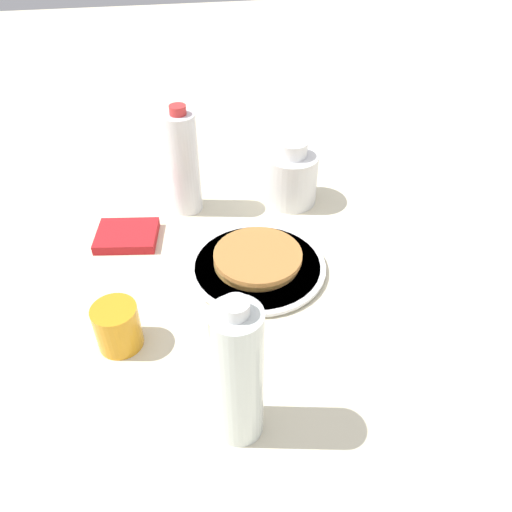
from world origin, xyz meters
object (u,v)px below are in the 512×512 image
water_bottle_mid (238,375)px  plate (256,266)px  cream_jug (291,176)px  water_bottle_near (183,163)px  pancake_stack (257,257)px  juice_glass (118,327)px

water_bottle_mid → plate: bearing=-103.4°
cream_jug → water_bottle_mid: bearing=70.5°
plate → water_bottle_mid: bearing=76.6°
water_bottle_near → water_bottle_mid: 0.55m
pancake_stack → water_bottle_mid: (0.08, 0.32, 0.09)m
water_bottle_mid → cream_jug: bearing=-109.5°
cream_jug → water_bottle_near: size_ratio=0.61×
pancake_stack → water_bottle_mid: size_ratio=0.72×
pancake_stack → juice_glass: bearing=30.1°
water_bottle_near → water_bottle_mid: (-0.04, 0.55, 0.00)m
cream_jug → pancake_stack: bearing=62.6°
juice_glass → cream_jug: cream_jug is taller
plate → cream_jug: (-0.12, -0.22, 0.06)m
pancake_stack → water_bottle_mid: bearing=76.2°
plate → water_bottle_mid: water_bottle_mid is taller
plate → juice_glass: size_ratio=3.26×
pancake_stack → juice_glass: juice_glass is taller
cream_jug → water_bottle_near: 0.24m
plate → cream_jug: size_ratio=1.78×
cream_jug → water_bottle_mid: (0.19, 0.54, 0.05)m
juice_glass → water_bottle_near: 0.40m
pancake_stack → water_bottle_near: water_bottle_near is taller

